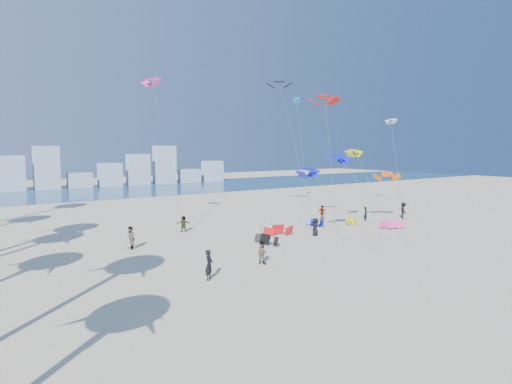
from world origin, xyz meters
TOP-DOWN VIEW (x-y plane):
  - ground at (0.00, 0.00)m, footprint 220.00×220.00m
  - ocean at (0.00, 72.00)m, footprint 220.00×220.00m
  - kitesurfer_near at (-6.01, 8.73)m, footprint 0.83×0.81m
  - kitesurfer_mid at (-0.83, 10.09)m, footprint 0.87×0.97m
  - kitesurfers_far at (10.44, 20.04)m, footprint 32.96×9.86m
  - grounded_kites at (10.34, 17.07)m, footprint 17.27×8.45m
  - flying_kites at (13.67, 20.03)m, footprint 33.43×25.91m
  - distant_skyline at (-1.19, 82.00)m, footprint 85.00×3.00m

SIDE VIEW (x-z plane):
  - ground at x=0.00m, z-range 0.00..0.00m
  - ocean at x=0.00m, z-range 0.01..0.01m
  - grounded_kites at x=10.34m, z-range -0.05..0.88m
  - kitesurfer_mid at x=-0.83m, z-range 0.00..1.66m
  - kitesurfers_far at x=10.44m, z-range -0.07..1.84m
  - kitesurfer_near at x=-6.01m, z-range 0.00..1.92m
  - distant_skyline at x=-1.19m, z-range -1.11..7.29m
  - flying_kites at x=13.67m, z-range 2.58..18.94m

